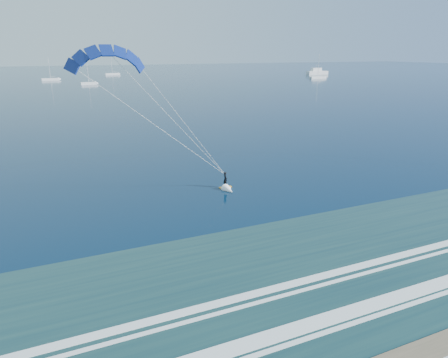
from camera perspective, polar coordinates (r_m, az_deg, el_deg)
kitesurfer_rig at (r=40.81m, az=-7.75°, el=8.74°), size 18.01×4.35×16.71m
motor_yacht at (r=279.18m, az=13.13°, el=14.68°), size 15.00×4.00×6.20m
sailboat_1 at (r=235.05m, az=-23.52°, el=12.94°), size 8.78×2.40×11.83m
sailboat_2 at (r=199.51m, az=-18.75°, el=12.83°), size 7.11×2.40×10.09m
sailboat_3 at (r=275.53m, az=-15.66°, el=14.26°), size 8.85×2.40×12.02m
sailboat_4 at (r=237.32m, az=13.25°, el=13.95°), size 9.90×2.40×13.25m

